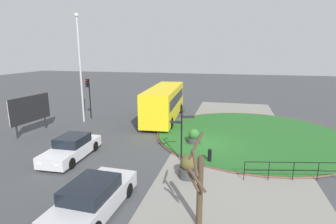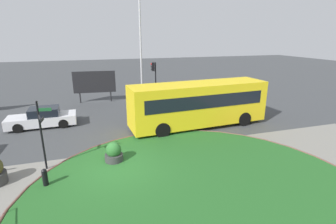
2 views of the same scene
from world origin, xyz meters
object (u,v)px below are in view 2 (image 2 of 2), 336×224
at_px(signpost_directional, 42,131).
at_px(billboard_left, 94,82).
at_px(traffic_light_near, 154,74).
at_px(planter_kerbside, 114,154).
at_px(car_oncoming, 43,118).
at_px(bollard_foreground, 45,178).
at_px(bus_yellow, 199,103).
at_px(lamppost_tall, 141,49).

height_order(signpost_directional, billboard_left, signpost_directional).
bearing_deg(billboard_left, traffic_light_near, -16.10).
xyz_separation_m(traffic_light_near, planter_kerbside, (-4.90, -10.85, -2.33)).
relative_size(car_oncoming, planter_kerbside, 4.21).
xyz_separation_m(bollard_foreground, planter_kerbside, (3.00, 1.37, 0.05)).
distance_m(car_oncoming, billboard_left, 7.25).
bearing_deg(planter_kerbside, bollard_foreground, -155.49).
xyz_separation_m(signpost_directional, bollard_foreground, (0.16, -1.66, -1.54)).
height_order(signpost_directional, bus_yellow, signpost_directional).
relative_size(bollard_foreground, planter_kerbside, 0.79).
distance_m(traffic_light_near, lamppost_tall, 2.55).
bearing_deg(signpost_directional, planter_kerbside, -5.16).
relative_size(bollard_foreground, traffic_light_near, 0.22).
xyz_separation_m(lamppost_tall, planter_kerbside, (-3.71, -10.81, -4.59)).
distance_m(lamppost_tall, billboard_left, 5.63).
bearing_deg(traffic_light_near, signpost_directional, 67.55).
distance_m(bus_yellow, car_oncoming, 11.06).
bearing_deg(signpost_directional, traffic_light_near, 52.64).
bearing_deg(bollard_foreground, bus_yellow, 28.83).
xyz_separation_m(bus_yellow, planter_kerbside, (-6.29, -3.75, -1.17)).
relative_size(signpost_directional, bollard_foreground, 3.95).
relative_size(traffic_light_near, billboard_left, 0.98).
height_order(traffic_light_near, billboard_left, traffic_light_near).
bearing_deg(billboard_left, bollard_foreground, -94.95).
xyz_separation_m(signpost_directional, lamppost_tall, (6.88, 10.53, 3.10)).
bearing_deg(traffic_light_near, billboard_left, -6.38).
bearing_deg(billboard_left, bus_yellow, -48.57).
distance_m(bollard_foreground, planter_kerbside, 3.30).
distance_m(signpost_directional, bus_yellow, 10.08).
xyz_separation_m(bollard_foreground, traffic_light_near, (7.91, 12.22, 2.38)).
bearing_deg(lamppost_tall, billboard_left, 152.93).
distance_m(lamppost_tall, planter_kerbside, 12.32).
bearing_deg(planter_kerbside, traffic_light_near, 65.69).
bearing_deg(planter_kerbside, lamppost_tall, 71.06).
xyz_separation_m(signpost_directional, car_oncoming, (-1.09, 6.62, -1.35)).
relative_size(traffic_light_near, lamppost_tall, 0.40).
bearing_deg(signpost_directional, lamppost_tall, 56.85).
relative_size(bollard_foreground, bus_yellow, 0.09).
xyz_separation_m(bus_yellow, car_oncoming, (-10.55, 3.16, -1.04)).
relative_size(billboard_left, planter_kerbside, 3.59).
xyz_separation_m(bus_yellow, traffic_light_near, (-1.39, 7.11, 1.16)).
xyz_separation_m(billboard_left, planter_kerbside, (0.44, -12.94, -1.44)).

